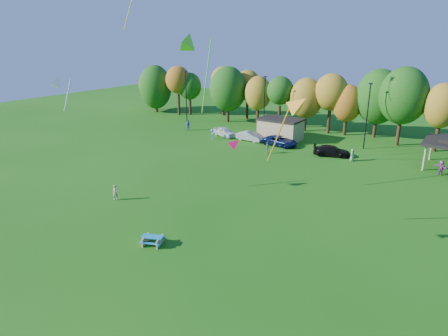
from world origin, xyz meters
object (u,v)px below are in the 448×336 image
Objects in this scene: picnic_table at (153,240)px; car_b at (250,136)px; car_c at (280,141)px; car_d at (332,151)px; kite_flyer at (115,193)px; car_a at (225,132)px.

car_b is at bearing 86.07° from picnic_table.
car_b is 0.84× the size of car_c.
car_b is at bearing 68.71° from car_d.
car_c is at bearing 60.01° from kite_flyer.
car_a reaches higher than picnic_table.
car_a is at bearing 93.48° from picnic_table.
car_a is at bearing 80.48° from kite_flyer.
car_c reaches higher than car_b.
car_b is (-0.87, 26.80, -0.07)m from kite_flyer.
car_c is (9.71, -0.08, -0.03)m from car_a.
car_c is at bearing -73.22° from car_a.
car_d is at bearing 43.94° from kite_flyer.
kite_flyer reaches higher than picnic_table.
kite_flyer is 27.13m from car_c.
picnic_table is at bearing -166.21° from car_c.
car_d is at bearing -90.38° from car_c.
kite_flyer reaches higher than car_c.
car_d is at bearing -75.37° from car_a.
picnic_table is 31.45m from car_c.
kite_flyer is at bearing -176.21° from car_b.
car_c is at bearing 66.66° from car_d.
car_b is (4.68, -0.09, -0.03)m from car_a.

